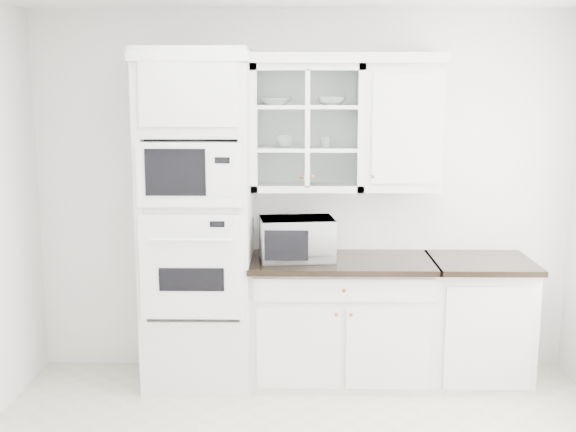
{
  "coord_description": "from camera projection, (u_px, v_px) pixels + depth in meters",
  "views": [
    {
      "loc": [
        -0.03,
        -3.62,
        2.12
      ],
      "look_at": [
        -0.1,
        1.05,
        1.3
      ],
      "focal_mm": 45.0,
      "sensor_mm": 36.0,
      "label": 1
    }
  ],
  "objects": [
    {
      "name": "upper_cabinet_solid",
      "position": [
        401.0,
        128.0,
        5.16
      ],
      "size": [
        0.55,
        0.33,
        0.9
      ],
      "primitive_type": "cube",
      "color": "silver",
      "rests_on": "room_shell"
    },
    {
      "name": "base_cabinet_run",
      "position": [
        341.0,
        319.0,
        5.27
      ],
      "size": [
        1.32,
        0.67,
        0.92
      ],
      "color": "silver",
      "rests_on": "ground"
    },
    {
      "name": "cup_a",
      "position": [
        284.0,
        141.0,
        5.2
      ],
      "size": [
        0.12,
        0.12,
        0.09
      ],
      "primitive_type": "imported",
      "rotation": [
        0.0,
        0.0,
        -0.04
      ],
      "color": "white",
      "rests_on": "upper_cabinet_glass"
    },
    {
      "name": "upper_cabinet_glass",
      "position": [
        307.0,
        128.0,
        5.17
      ],
      "size": [
        0.8,
        0.33,
        0.9
      ],
      "color": "silver",
      "rests_on": "room_shell"
    },
    {
      "name": "extra_base_cabinet",
      "position": [
        478.0,
        320.0,
        5.26
      ],
      "size": [
        0.72,
        0.67,
        0.92
      ],
      "color": "silver",
      "rests_on": "ground"
    },
    {
      "name": "bowl_b",
      "position": [
        331.0,
        101.0,
        5.15
      ],
      "size": [
        0.24,
        0.24,
        0.06
      ],
      "primitive_type": "imported",
      "rotation": [
        0.0,
        0.0,
        0.33
      ],
      "color": "white",
      "rests_on": "upper_cabinet_glass"
    },
    {
      "name": "bowl_a",
      "position": [
        276.0,
        101.0,
        5.12
      ],
      "size": [
        0.25,
        0.25,
        0.05
      ],
      "primitive_type": "imported",
      "rotation": [
        0.0,
        0.0,
        -0.13
      ],
      "color": "white",
      "rests_on": "upper_cabinet_glass"
    },
    {
      "name": "oven_column",
      "position": [
        198.0,
        221.0,
        5.13
      ],
      "size": [
        0.76,
        0.68,
        2.4
      ],
      "color": "silver",
      "rests_on": "ground"
    },
    {
      "name": "crown_molding",
      "position": [
        293.0,
        59.0,
        5.06
      ],
      "size": [
        2.14,
        0.38,
        0.07
      ],
      "primitive_type": "cube",
      "color": "silver",
      "rests_on": "room_shell"
    },
    {
      "name": "room_shell",
      "position": [
        304.0,
        151.0,
        4.05
      ],
      "size": [
        4.0,
        3.5,
        2.7
      ],
      "color": "white",
      "rests_on": "ground"
    },
    {
      "name": "cup_b",
      "position": [
        326.0,
        142.0,
        5.18
      ],
      "size": [
        0.1,
        0.1,
        0.08
      ],
      "primitive_type": "imported",
      "rotation": [
        0.0,
        0.0,
        -0.12
      ],
      "color": "white",
      "rests_on": "upper_cabinet_glass"
    },
    {
      "name": "countertop_microwave",
      "position": [
        297.0,
        238.0,
        5.16
      ],
      "size": [
        0.57,
        0.49,
        0.3
      ],
      "primitive_type": "imported",
      "rotation": [
        0.0,
        0.0,
        3.26
      ],
      "color": "white",
      "rests_on": "base_cabinet_run"
    }
  ]
}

